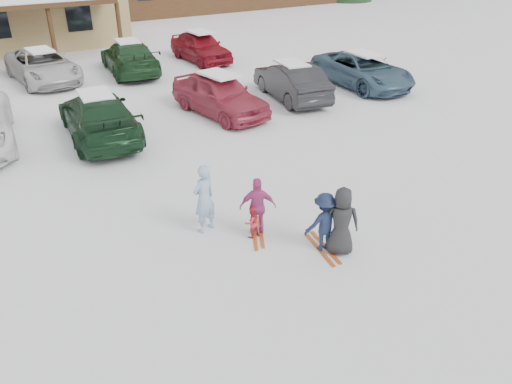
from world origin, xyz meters
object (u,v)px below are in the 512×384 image
parked_car_5 (291,81)px  parked_car_11 (129,57)px  toddler_red (252,222)px  child_magenta (258,207)px  adult_skier (204,199)px  child_navy (324,222)px  bystander_dark (342,221)px  parked_car_12 (201,47)px  parked_car_6 (362,70)px  parked_car_10 (43,66)px  parked_car_3 (99,116)px  parked_car_4 (219,94)px

parked_car_5 → parked_car_11: bearing=-50.8°
toddler_red → child_magenta: (0.20, 0.05, 0.33)m
adult_skier → parked_car_11: 15.37m
toddler_red → child_navy: size_ratio=0.56×
bystander_dark → parked_car_12: bystander_dark is taller
parked_car_6 → parked_car_5: bearing=-178.1°
child_navy → bystander_dark: (0.24, -0.28, 0.09)m
child_navy → parked_car_5: bearing=-110.7°
bystander_dark → parked_car_5: 11.23m
parked_car_10 → parked_car_12: 8.00m
parked_car_6 → parked_car_3: bearing=-176.7°
parked_car_3 → parked_car_6: parked_car_3 is taller
parked_car_4 → parked_car_11: (-0.86, 7.76, -0.01)m
adult_skier → bystander_dark: adult_skier is taller
child_magenta → parked_car_11: size_ratio=0.27×
parked_car_6 → parked_car_12: 9.09m
parked_car_3 → parked_car_5: parked_car_3 is taller
parked_car_10 → child_magenta: bearing=-89.4°
adult_skier → toddler_red: adult_skier is taller
toddler_red → parked_car_12: (6.66, 16.22, 0.37)m
adult_skier → parked_car_11: bearing=-119.7°
parked_car_5 → parked_car_11: 8.76m
adult_skier → parked_car_3: size_ratio=0.32×
parked_car_12 → parked_car_4: bearing=-113.1°
toddler_red → parked_car_11: (2.60, 15.82, 0.38)m
parked_car_6 → parked_car_11: size_ratio=0.99×
parked_car_10 → parked_car_5: bearing=-49.7°
parked_car_4 → child_navy: bearing=-112.1°
toddler_red → parked_car_3: (-1.17, 8.05, 0.37)m
parked_car_5 → parked_car_4: bearing=11.9°
toddler_red → parked_car_3: size_ratio=0.15×
toddler_red → parked_car_5: size_ratio=0.17×
toddler_red → parked_car_10: (-1.34, 16.45, 0.34)m
parked_car_11 → child_navy: bearing=92.1°
bystander_dark → parked_car_4: (2.12, 9.61, -0.01)m
child_magenta → parked_car_6: 13.30m
adult_skier → parked_car_6: size_ratio=0.32×
parked_car_11 → parked_car_10: bearing=-2.0°
child_navy → parked_car_3: (-2.27, 9.33, 0.07)m
child_magenta → parked_car_11: bearing=-70.9°
child_navy → parked_car_5: parked_car_5 is taller
parked_car_4 → parked_car_5: size_ratio=1.00×
bystander_dark → child_navy: bearing=-14.3°
adult_skier → parked_car_10: size_ratio=0.32×
parked_car_5 → parked_car_6: (3.86, -0.08, -0.02)m
child_magenta → toddler_red: bearing=42.2°
bystander_dark → parked_car_5: bearing=-84.8°
parked_car_5 → parked_car_12: bearing=-78.5°
child_navy → parked_car_11: parked_car_11 is taller
adult_skier → parked_car_5: bearing=-153.3°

